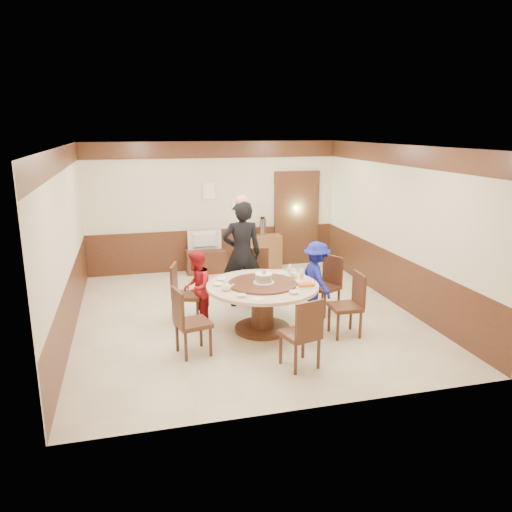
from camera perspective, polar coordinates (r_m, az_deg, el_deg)
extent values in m
plane|color=beige|center=(8.50, -1.21, -6.77)|extent=(6.00, 6.00, 0.00)
plane|color=white|center=(7.93, -1.32, 12.45)|extent=(6.00, 6.00, 0.00)
cube|color=beige|center=(11.00, -4.85, 5.63)|extent=(5.50, 0.04, 2.80)
cube|color=beige|center=(5.32, 6.16, -4.00)|extent=(5.50, 0.04, 2.80)
cube|color=beige|center=(7.95, -20.93, 1.32)|extent=(0.04, 6.00, 2.80)
cube|color=beige|center=(9.12, 15.84, 3.30)|extent=(0.04, 6.00, 2.80)
cube|color=#452315|center=(8.35, -1.23, -3.89)|extent=(5.50, 6.00, 0.90)
cube|color=#452315|center=(7.94, -1.31, 11.18)|extent=(5.50, 6.00, 0.35)
cube|color=#452315|center=(11.47, 4.64, 4.23)|extent=(1.05, 0.08, 2.18)
cube|color=#8CD9A2|center=(11.49, 4.61, 4.24)|extent=(0.88, 0.02, 2.05)
cylinder|color=#452315|center=(7.90, 0.73, -8.25)|extent=(0.86, 0.86, 0.06)
cylinder|color=#452315|center=(7.78, 0.74, -6.04)|extent=(0.34, 0.34, 0.65)
cylinder|color=beige|center=(7.65, 0.75, -3.44)|extent=(1.72, 1.72, 0.05)
cylinder|color=#452315|center=(7.64, 0.75, -3.16)|extent=(1.05, 1.05, 0.03)
cube|color=#452315|center=(8.56, 7.78, -3.57)|extent=(0.59, 0.59, 0.06)
cube|color=#452315|center=(8.63, 8.75, -1.57)|extent=(0.23, 0.39, 0.50)
cube|color=#452315|center=(8.63, 7.73, -5.08)|extent=(0.36, 0.36, 0.42)
cube|color=#452315|center=(8.95, 0.29, -2.62)|extent=(0.50, 0.50, 0.06)
cube|color=#452315|center=(9.07, 0.13, -0.61)|extent=(0.42, 0.10, 0.50)
cube|color=#452315|center=(9.02, 0.28, -4.08)|extent=(0.36, 0.36, 0.42)
cube|color=#452315|center=(8.14, -7.83, -4.51)|extent=(0.55, 0.55, 0.06)
cube|color=#452315|center=(8.10, -9.36, -2.67)|extent=(0.16, 0.41, 0.50)
cube|color=#452315|center=(8.22, -7.77, -6.10)|extent=(0.36, 0.36, 0.42)
cube|color=#452315|center=(7.01, -7.19, -7.66)|extent=(0.53, 0.53, 0.06)
cube|color=#452315|center=(6.85, -8.91, -5.85)|extent=(0.13, 0.42, 0.50)
cube|color=#452315|center=(7.11, -7.13, -9.46)|extent=(0.36, 0.36, 0.42)
cube|color=#452315|center=(6.64, 5.03, -8.92)|extent=(0.54, 0.54, 0.06)
cube|color=#452315|center=(6.38, 6.15, -7.33)|extent=(0.42, 0.15, 0.50)
cube|color=#452315|center=(6.74, 4.99, -10.79)|extent=(0.36, 0.36, 0.42)
cube|color=#452315|center=(7.69, 10.16, -5.75)|extent=(0.45, 0.45, 0.06)
cube|color=#452315|center=(7.69, 11.69, -3.71)|extent=(0.05, 0.42, 0.50)
cube|color=#452315|center=(7.78, 10.08, -7.41)|extent=(0.36, 0.36, 0.42)
imported|color=black|center=(8.72, -1.62, 0.25)|extent=(0.72, 0.51, 1.88)
imported|color=#AE171D|center=(8.04, -6.79, -3.60)|extent=(0.61, 0.69, 1.20)
imported|color=#181E99|center=(8.42, 6.95, -2.57)|extent=(0.55, 0.86, 1.26)
cylinder|color=white|center=(7.63, 0.89, -3.01)|extent=(0.32, 0.32, 0.01)
cylinder|color=gray|center=(7.61, 0.89, -2.55)|extent=(0.26, 0.26, 0.12)
cylinder|color=white|center=(7.60, 0.89, -2.07)|extent=(0.26, 0.26, 0.01)
sphere|color=pink|center=(7.58, 0.90, -1.80)|extent=(0.07, 0.07, 0.07)
ellipsoid|color=white|center=(7.36, -3.48, -3.52)|extent=(0.17, 0.15, 0.13)
ellipsoid|color=white|center=(7.98, 4.32, -2.10)|extent=(0.17, 0.15, 0.13)
imported|color=white|center=(7.85, -3.91, -2.68)|extent=(0.16, 0.16, 0.04)
imported|color=white|center=(7.23, 4.37, -4.17)|extent=(0.15, 0.15, 0.05)
imported|color=white|center=(7.10, -1.67, -4.54)|extent=(0.13, 0.13, 0.03)
imported|color=white|center=(7.67, 5.65, -3.12)|extent=(0.13, 0.13, 0.04)
imported|color=white|center=(7.61, -4.34, -3.24)|extent=(0.16, 0.16, 0.04)
cylinder|color=white|center=(6.99, 0.16, -4.95)|extent=(0.18, 0.18, 0.01)
cylinder|color=white|center=(8.22, 2.87, -1.96)|extent=(0.18, 0.18, 0.01)
cube|color=white|center=(7.55, 5.67, -3.51)|extent=(0.30, 0.20, 0.02)
cube|color=#D45618|center=(7.54, 5.68, -3.28)|extent=(0.24, 0.15, 0.04)
cylinder|color=silver|center=(7.75, 4.14, -2.44)|extent=(0.06, 0.06, 0.16)
cylinder|color=silver|center=(7.89, 5.24, -2.15)|extent=(0.06, 0.06, 0.16)
cylinder|color=silver|center=(8.13, 3.88, -1.62)|extent=(0.06, 0.06, 0.16)
cube|color=#452315|center=(10.95, -5.78, -0.58)|extent=(0.85, 0.45, 0.50)
imported|color=#949497|center=(10.84, -5.84, 1.78)|extent=(0.74, 0.10, 0.42)
cube|color=brown|center=(11.21, 0.78, 0.50)|extent=(0.80, 0.40, 0.75)
cylinder|color=silver|center=(11.09, 0.76, 3.34)|extent=(0.15, 0.15, 0.38)
cube|color=white|center=(10.89, -5.38, 7.39)|extent=(0.25, 0.00, 0.35)
cube|color=white|center=(11.05, -1.99, 5.98)|extent=(0.30, 0.00, 0.22)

